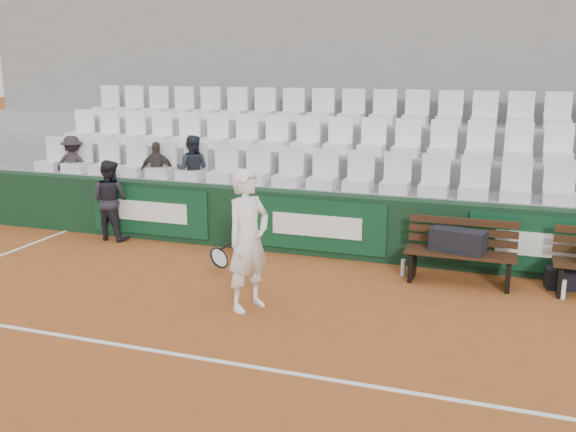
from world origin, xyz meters
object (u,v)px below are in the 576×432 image
Objects in this scene: spectator_c at (192,144)px; spectator_a at (71,142)px; sports_bag_left at (458,240)px; sports_bag_ground at (563,279)px; bench_left at (459,268)px; ball_kid at (110,200)px; water_bottle_near at (403,268)px; water_bottle_far at (563,289)px; spectator_b at (156,147)px; tennis_player at (248,240)px.

spectator_a is at bearing -10.87° from spectator_c.
sports_bag_ground is (1.41, 0.21, -0.47)m from sports_bag_left.
sports_bag_left is at bearing 155.28° from bench_left.
sports_bag_left reaches higher than bench_left.
spectator_a is (-1.35, 0.82, 0.86)m from ball_kid.
water_bottle_near is at bearing -175.36° from sports_bag_ground.
sports_bag_left reaches higher than sports_bag_ground.
spectator_b is (-6.78, 1.37, 1.41)m from water_bottle_far.
ball_kid reaches higher than sports_bag_ground.
spectator_b is (-6.81, 0.95, 1.40)m from sports_bag_ground.
sports_bag_left reaches higher than water_bottle_far.
sports_bag_ground is at bearing 8.65° from sports_bag_left.
water_bottle_far is 0.24× the size of spectator_b.
spectator_c is at bearing 160.79° from spectator_b.
water_bottle_near is 0.17× the size of ball_kid.
spectator_b reaches higher than bench_left.
tennis_player reaches higher than water_bottle_near.
water_bottle_far reaches higher than water_bottle_near.
sports_bag_ground is at bearing 153.73° from spectator_a.
water_bottle_far is at bearing -8.66° from sports_bag_left.
spectator_b reaches higher than sports_bag_ground.
sports_bag_ground is 0.41× the size of spectator_a.
water_bottle_far is (1.34, -0.19, -0.10)m from bench_left.
tennis_player is 5.74m from spectator_a.
spectator_b is (-3.02, 3.02, 0.65)m from tennis_player.
spectator_a is at bearing -27.69° from ball_kid.
water_bottle_far is at bearing -93.63° from sports_bag_ground.
sports_bag_ground is at bearing 28.67° from tennis_player.
water_bottle_far is at bearing -8.07° from bench_left.
ball_kid is at bearing 176.63° from water_bottle_near.
spectator_b reaches higher than sports_bag_left.
sports_bag_left is 5.60m from spectator_b.
tennis_player is at bearing -156.37° from water_bottle_far.
water_bottle_near is at bearing 153.26° from spectator_c.
ball_kid is (-5.87, 0.34, 0.09)m from sports_bag_left.
bench_left is 5.86× the size of water_bottle_far.
spectator_b reaches higher than water_bottle_near.
sports_bag_left is at bearing 38.00° from tennis_player.
sports_bag_ground is 1.93× the size of water_bottle_near.
sports_bag_left is 0.60× the size of spectator_c.
spectator_c is (0.71, 0.00, 0.07)m from spectator_b.
sports_bag_ground is 0.26× the size of tennis_player.
spectator_c is at bearing 165.98° from bench_left.
spectator_b is (0.47, 0.82, 0.84)m from ball_kid.
tennis_player is (-3.78, -2.07, 0.74)m from sports_bag_ground.
spectator_b is 0.88× the size of spectator_c.
sports_bag_left is 2.88× the size of water_bottle_far.
bench_left reaches higher than sports_bag_ground.
spectator_a is 1.04× the size of spectator_b.
bench_left is 0.39m from sports_bag_left.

